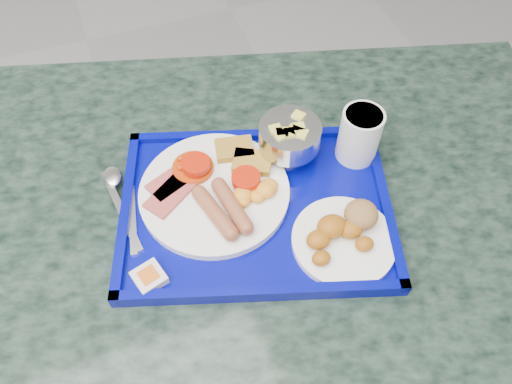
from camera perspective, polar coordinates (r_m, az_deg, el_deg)
The scene contains 9 objects.
table at distance 0.99m, azimuth 1.09°, elevation -6.57°, with size 1.28×1.02×0.70m.
tray at distance 0.82m, azimuth 0.00°, elevation -1.87°, with size 0.51×0.44×0.03m.
main_plate at distance 0.82m, azimuth -4.30°, elevation 0.40°, with size 0.25×0.25×0.04m.
bread_plate at distance 0.78m, azimuth 10.13°, elevation -4.72°, with size 0.16×0.16×0.05m.
fruit_bowl at distance 0.85m, azimuth 3.87°, elevation 6.36°, with size 0.11×0.11×0.07m.
juice_cup at distance 0.86m, azimuth 11.77°, elevation 6.51°, with size 0.07×0.07×0.10m.
spoon at distance 0.86m, azimuth -15.51°, elevation 0.51°, with size 0.05×0.18×0.01m.
knife at distance 0.84m, azimuth -15.17°, elevation -1.96°, with size 0.01×0.17×0.00m, color silver.
jam_packet at distance 0.76m, azimuth -12.11°, elevation -9.52°, with size 0.05×0.05×0.02m.
Camera 1 is at (0.75, 0.03, 1.39)m, focal length 35.00 mm.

